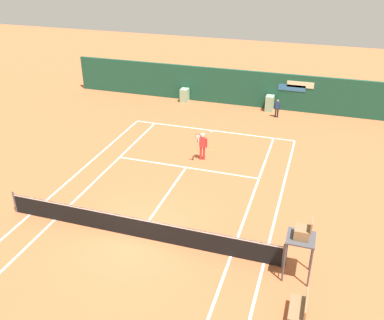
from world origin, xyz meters
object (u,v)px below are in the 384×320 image
umpire_chair (302,237)px  player_bench (300,307)px  tennis_ball_near_service_line (203,146)px  ball_kid_centre_post (277,107)px  player_on_baseline (202,144)px  tennis_ball_by_sideline (211,150)px

umpire_chair → player_bench: size_ratio=2.23×
player_bench → umpire_chair: bearing=7.7°
player_bench → tennis_ball_near_service_line: (-6.69, 11.47, -0.47)m
player_bench → ball_kid_centre_post: 17.92m
player_on_baseline → ball_kid_centre_post: 8.35m
umpire_chair → tennis_ball_by_sideline: bearing=32.6°
ball_kid_centre_post → tennis_ball_near_service_line: bearing=51.5°
player_on_baseline → ball_kid_centre_post: bearing=-123.8°
umpire_chair → tennis_ball_by_sideline: umpire_chair is taller
ball_kid_centre_post → tennis_ball_by_sideline: bearing=57.3°
umpire_chair → ball_kid_centre_post: size_ratio=1.97×
player_bench → ball_kid_centre_post: bearing=10.1°
umpire_chair → ball_kid_centre_post: umpire_chair is taller
player_bench → player_on_baseline: size_ratio=0.63×
player_bench → tennis_ball_by_sideline: player_bench is taller
player_on_baseline → umpire_chair: bearing=115.1°
tennis_ball_near_service_line → tennis_ball_by_sideline: size_ratio=1.00×
player_on_baseline → player_bench: bearing=110.2°
ball_kid_centre_post → umpire_chair: bearing=91.8°
player_bench → tennis_ball_by_sideline: 12.66m
player_bench → tennis_ball_by_sideline: size_ratio=16.84×
player_bench → player_on_baseline: (-6.24, 9.89, 0.45)m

